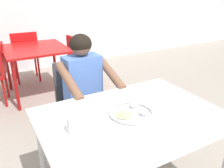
{
  "coord_description": "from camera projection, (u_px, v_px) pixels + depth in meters",
  "views": [
    {
      "loc": [
        -0.84,
        -1.18,
        1.57
      ],
      "look_at": [
        -0.05,
        0.24,
        0.88
      ],
      "focal_mm": 37.69,
      "sensor_mm": 36.0,
      "label": 1
    }
  ],
  "objects": [
    {
      "name": "table_foreground",
      "position": [
        132.0,
        124.0,
        1.65
      ],
      "size": [
        1.26,
        0.91,
        0.73
      ],
      "color": "white",
      "rests_on": "ground"
    },
    {
      "name": "table_background_red",
      "position": [
        35.0,
        53.0,
        3.44
      ],
      "size": [
        0.87,
        0.92,
        0.73
      ],
      "color": "#B71414",
      "rests_on": "ground"
    },
    {
      "name": "chair_red_right",
      "position": [
        79.0,
        58.0,
        3.82
      ],
      "size": [
        0.44,
        0.43,
        0.84
      ],
      "color": "red",
      "rests_on": "ground"
    },
    {
      "name": "chair_red_far",
      "position": [
        25.0,
        53.0,
        3.95
      ],
      "size": [
        0.45,
        0.41,
        0.88
      ],
      "color": "red",
      "rests_on": "ground"
    },
    {
      "name": "drinking_cup",
      "position": [
        74.0,
        125.0,
        1.42
      ],
      "size": [
        0.08,
        0.08,
        0.1
      ],
      "color": "silver",
      "rests_on": "table_foreground"
    },
    {
      "name": "thali_tray",
      "position": [
        131.0,
        113.0,
        1.64
      ],
      "size": [
        0.31,
        0.31,
        0.03
      ],
      "color": "#B7BABF",
      "rests_on": "table_foreground"
    },
    {
      "name": "chair_foreground",
      "position": [
        78.0,
        96.0,
        2.46
      ],
      "size": [
        0.46,
        0.43,
        0.86
      ],
      "color": "#3F3F44",
      "rests_on": "ground"
    },
    {
      "name": "diner_foreground",
      "position": [
        87.0,
        86.0,
        2.21
      ],
      "size": [
        0.51,
        0.57,
        1.17
      ],
      "color": "black",
      "rests_on": "ground"
    }
  ]
}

